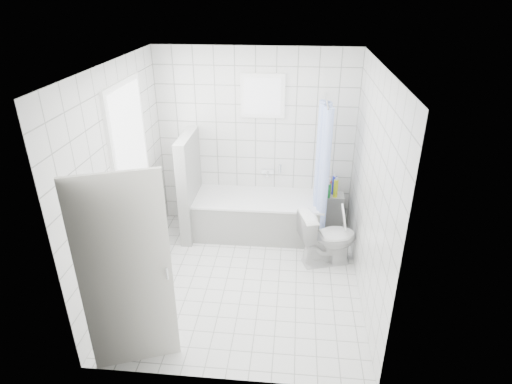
# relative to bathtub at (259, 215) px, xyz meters

# --- Properties ---
(ground) EXTENTS (3.00, 3.00, 0.00)m
(ground) POSITION_rel_bathtub_xyz_m (-0.08, -1.12, -0.29)
(ground) COLOR white
(ground) RESTS_ON ground
(ceiling) EXTENTS (3.00, 3.00, 0.00)m
(ceiling) POSITION_rel_bathtub_xyz_m (-0.08, -1.12, 2.31)
(ceiling) COLOR white
(ceiling) RESTS_ON ground
(wall_back) EXTENTS (2.80, 0.02, 2.60)m
(wall_back) POSITION_rel_bathtub_xyz_m (-0.08, 0.38, 1.01)
(wall_back) COLOR white
(wall_back) RESTS_ON ground
(wall_front) EXTENTS (2.80, 0.02, 2.60)m
(wall_front) POSITION_rel_bathtub_xyz_m (-0.08, -2.62, 1.01)
(wall_front) COLOR white
(wall_front) RESTS_ON ground
(wall_left) EXTENTS (0.02, 3.00, 2.60)m
(wall_left) POSITION_rel_bathtub_xyz_m (-1.48, -1.12, 1.01)
(wall_left) COLOR white
(wall_left) RESTS_ON ground
(wall_right) EXTENTS (0.02, 3.00, 2.60)m
(wall_right) POSITION_rel_bathtub_xyz_m (1.32, -1.12, 1.01)
(wall_right) COLOR white
(wall_right) RESTS_ON ground
(window_left) EXTENTS (0.01, 0.90, 1.40)m
(window_left) POSITION_rel_bathtub_xyz_m (-1.44, -0.82, 1.31)
(window_left) COLOR white
(window_left) RESTS_ON wall_left
(window_back) EXTENTS (0.50, 0.01, 0.50)m
(window_back) POSITION_rel_bathtub_xyz_m (0.02, 0.33, 1.66)
(window_back) COLOR white
(window_back) RESTS_ON wall_back
(window_sill) EXTENTS (0.18, 1.02, 0.08)m
(window_sill) POSITION_rel_bathtub_xyz_m (-1.39, -0.82, 0.57)
(window_sill) COLOR white
(window_sill) RESTS_ON wall_left
(door) EXTENTS (0.76, 0.32, 2.00)m
(door) POSITION_rel_bathtub_xyz_m (-0.96, -2.46, 0.71)
(door) COLOR silver
(door) RESTS_ON ground
(bathtub) EXTENTS (1.82, 0.77, 0.58)m
(bathtub) POSITION_rel_bathtub_xyz_m (0.00, 0.00, 0.00)
(bathtub) COLOR white
(bathtub) RESTS_ON ground
(partition_wall) EXTENTS (0.15, 0.85, 1.50)m
(partition_wall) POSITION_rel_bathtub_xyz_m (-0.98, -0.05, 0.46)
(partition_wall) COLOR white
(partition_wall) RESTS_ON ground
(tiled_ledge) EXTENTS (0.40, 0.24, 0.55)m
(tiled_ledge) POSITION_rel_bathtub_xyz_m (1.02, 0.25, -0.02)
(tiled_ledge) COLOR white
(tiled_ledge) RESTS_ON ground
(toilet) EXTENTS (0.82, 0.61, 0.75)m
(toilet) POSITION_rel_bathtub_xyz_m (0.95, -0.65, 0.08)
(toilet) COLOR white
(toilet) RESTS_ON ground
(curtain_rod) EXTENTS (0.02, 0.80, 0.02)m
(curtain_rod) POSITION_rel_bathtub_xyz_m (0.85, -0.02, 1.71)
(curtain_rod) COLOR silver
(curtain_rod) RESTS_ON wall_back
(shower_curtain) EXTENTS (0.14, 0.48, 1.78)m
(shower_curtain) POSITION_rel_bathtub_xyz_m (0.85, -0.16, 0.81)
(shower_curtain) COLOR #5175EE
(shower_curtain) RESTS_ON curtain_rod
(tub_faucet) EXTENTS (0.18, 0.06, 0.06)m
(tub_faucet) POSITION_rel_bathtub_xyz_m (0.10, 0.33, 0.56)
(tub_faucet) COLOR silver
(tub_faucet) RESTS_ON wall_back
(sill_bottles) EXTENTS (0.18, 0.76, 0.31)m
(sill_bottles) POSITION_rel_bathtub_xyz_m (-1.38, -0.91, 0.74)
(sill_bottles) COLOR #CC4F98
(sill_bottles) RESTS_ON window_sill
(ledge_bottles) EXTENTS (0.17, 0.18, 0.28)m
(ledge_bottles) POSITION_rel_bathtub_xyz_m (1.04, 0.23, 0.38)
(ledge_bottles) COLOR #1927CE
(ledge_bottles) RESTS_ON tiled_ledge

